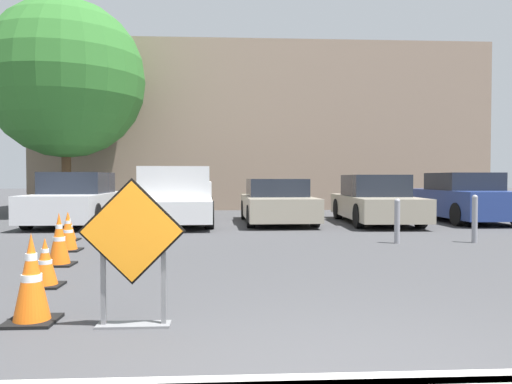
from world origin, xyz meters
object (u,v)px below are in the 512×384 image
traffic_cone_second (45,263)px  traffic_cone_fifth (68,227)px  traffic_cone_nearest (32,279)px  parked_car_nearest (77,200)px  traffic_cone_third (59,240)px  pickup_truck (177,199)px  road_closed_sign (132,247)px  parked_car_second (277,202)px  parked_car_third (375,201)px  traffic_cone_fourth (68,232)px  bollard_second (475,217)px  parked_car_fourth (464,199)px  bollard_nearest (397,220)px

traffic_cone_second → traffic_cone_fifth: (-1.14, 4.51, -0.01)m
traffic_cone_nearest → parked_car_nearest: bearing=104.3°
traffic_cone_third → pickup_truck: (1.12, 6.38, 0.33)m
road_closed_sign → traffic_cone_second: size_ratio=2.21×
traffic_cone_fifth → parked_car_second: bearing=38.3°
road_closed_sign → parked_car_third: parked_car_third is taller
traffic_cone_second → traffic_cone_fourth: bearing=102.7°
traffic_cone_third → traffic_cone_fourth: bearing=103.1°
road_closed_sign → pickup_truck: 9.59m
road_closed_sign → traffic_cone_third: road_closed_sign is taller
traffic_cone_nearest → parked_car_third: size_ratio=0.18×
bollard_second → pickup_truck: bearing=146.7°
traffic_cone_third → bollard_second: size_ratio=0.82×
traffic_cone_third → parked_car_nearest: (-1.73, 6.76, 0.29)m
traffic_cone_fifth → bollard_second: bearing=-5.8°
parked_car_nearest → pickup_truck: bearing=171.7°
traffic_cone_fourth → pickup_truck: size_ratio=0.14×
traffic_cone_second → parked_car_second: bearing=66.3°
parked_car_fourth → bollard_nearest: size_ratio=4.78×
road_closed_sign → traffic_cone_second: road_closed_sign is taller
traffic_cone_fourth → parked_car_second: 6.81m
traffic_cone_third → bollard_second: 7.83m
pickup_truck → parked_car_second: 2.85m
road_closed_sign → traffic_cone_third: 3.63m
traffic_cone_third → traffic_cone_fifth: size_ratio=1.36×
bollard_nearest → parked_car_fourth: bearing=52.3°
parked_car_nearest → parked_car_third: 8.52m
traffic_cone_second → traffic_cone_third: bearing=102.3°
bollard_second → parked_car_fourth: bearing=66.2°
traffic_cone_fourth → parked_car_fourth: parked_car_fourth is taller
road_closed_sign → parked_car_fourth: parked_car_fourth is taller
road_closed_sign → pickup_truck: pickup_truck is taller
road_closed_sign → traffic_cone_fifth: bearing=112.0°
road_closed_sign → bollard_second: bearing=42.7°
traffic_cone_second → bollard_nearest: (5.59, 3.66, 0.19)m
road_closed_sign → traffic_cone_second: (-1.37, 1.72, -0.43)m
parked_car_second → traffic_cone_fifth: bearing=36.8°
traffic_cone_fourth → parked_car_third: bearing=35.4°
traffic_cone_fifth → road_closed_sign: bearing=-68.0°
traffic_cone_fifth → parked_car_third: size_ratio=0.13×
traffic_cone_fourth → road_closed_sign: bearing=-66.5°
traffic_cone_nearest → pickup_truck: (0.37, 9.38, 0.31)m
parked_car_fourth → traffic_cone_fifth: bearing=20.0°
parked_car_second → parked_car_nearest: bearing=-1.2°
traffic_cone_fifth → bollard_second: size_ratio=0.60×
bollard_nearest → bollard_second: size_ratio=0.92×
road_closed_sign → traffic_cone_nearest: 1.01m
parked_car_fourth → bollard_second: size_ratio=4.42×
pickup_truck → bollard_nearest: (4.80, -4.20, -0.24)m
pickup_truck → road_closed_sign: bearing=90.8°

